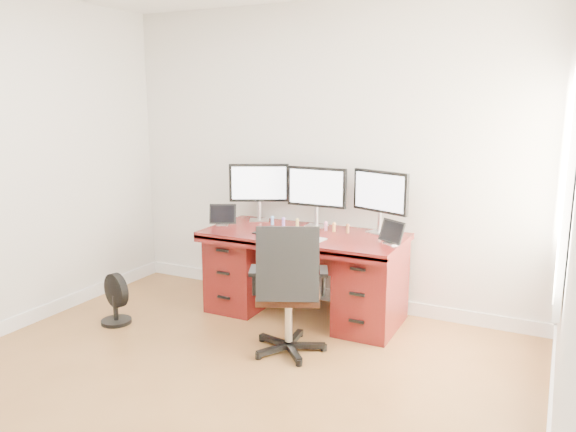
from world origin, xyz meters
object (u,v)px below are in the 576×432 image
at_px(monitor_center, 317,189).
at_px(keyboard, 301,237).
at_px(office_chair, 288,312).
at_px(floor_fan, 115,300).
at_px(desk, 305,271).

height_order(monitor_center, keyboard, monitor_center).
xyz_separation_m(office_chair, floor_fan, (-1.57, -0.13, -0.12)).
distance_m(office_chair, keyboard, 0.72).
height_order(desk, keyboard, keyboard).
height_order(office_chair, keyboard, office_chair).
relative_size(desk, floor_fan, 3.94).
bearing_deg(desk, floor_fan, -146.92).
bearing_deg(desk, office_chair, -74.24).
height_order(office_chair, floor_fan, office_chair).
bearing_deg(keyboard, floor_fan, -142.59).
bearing_deg(office_chair, desk, 81.53).
height_order(floor_fan, keyboard, keyboard).
xyz_separation_m(desk, keyboard, (0.05, -0.20, 0.36)).
bearing_deg(floor_fan, desk, 50.10).
relative_size(monitor_center, keyboard, 1.99).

